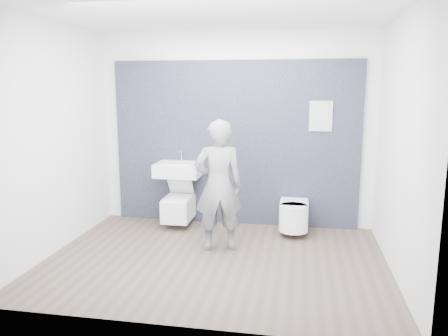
% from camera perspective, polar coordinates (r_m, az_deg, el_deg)
% --- Properties ---
extents(ground, '(4.00, 4.00, 0.00)m').
position_cam_1_polar(ground, '(5.31, -1.16, -11.87)').
color(ground, brown).
rests_on(ground, ground).
extents(room_shell, '(4.00, 4.00, 4.00)m').
position_cam_1_polar(room_shell, '(4.91, -1.24, 7.23)').
color(room_shell, silver).
rests_on(room_shell, ground).
extents(tile_wall, '(3.60, 0.06, 2.40)m').
position_cam_1_polar(tile_wall, '(6.67, 1.32, -7.11)').
color(tile_wall, black).
rests_on(tile_wall, ground).
extents(washbasin, '(0.65, 0.49, 0.49)m').
position_cam_1_polar(washbasin, '(6.36, -5.97, -0.15)').
color(washbasin, white).
rests_on(washbasin, ground).
extents(toilet_square, '(0.39, 0.56, 0.69)m').
position_cam_1_polar(toilet_square, '(6.46, -5.96, -5.08)').
color(toilet_square, white).
rests_on(toilet_square, ground).
extents(toilet_rounded, '(0.40, 0.67, 0.36)m').
position_cam_1_polar(toilet_rounded, '(6.17, 9.10, -6.13)').
color(toilet_rounded, white).
rests_on(toilet_rounded, ground).
extents(info_placard, '(0.32, 0.03, 0.42)m').
position_cam_1_polar(info_placard, '(6.56, 11.95, -7.65)').
color(info_placard, white).
rests_on(info_placard, ground).
extents(visitor, '(0.68, 0.54, 1.64)m').
position_cam_1_polar(visitor, '(5.39, -0.73, -2.34)').
color(visitor, slate).
rests_on(visitor, ground).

